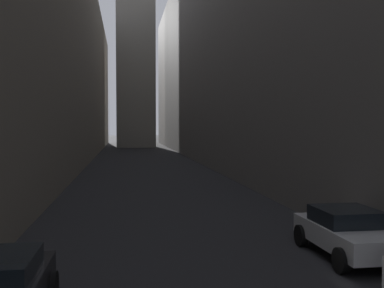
{
  "coord_description": "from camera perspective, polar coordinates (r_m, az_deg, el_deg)",
  "views": [
    {
      "loc": [
        -1.94,
        3.87,
        3.79
      ],
      "look_at": [
        0.0,
        16.85,
        3.25
      ],
      "focal_mm": 42.04,
      "sensor_mm": 36.0,
      "label": 1
    }
  ],
  "objects": [
    {
      "name": "ground_plane",
      "position": [
        44.33,
        -5.98,
        -2.57
      ],
      "size": [
        264.0,
        264.0,
        0.0
      ],
      "primitive_type": "plane",
      "color": "#232326"
    },
    {
      "name": "building_block_left",
      "position": [
        47.64,
        -20.61,
        10.45
      ],
      "size": [
        12.41,
        108.0,
        21.25
      ],
      "primitive_type": "cube",
      "color": "gray",
      "rests_on": "ground"
    },
    {
      "name": "building_block_right",
      "position": [
        49.31,
        9.57,
        12.7
      ],
      "size": [
        15.11,
        108.0,
        25.35
      ],
      "primitive_type": "cube",
      "color": "slate",
      "rests_on": "ground"
    },
    {
      "name": "parked_car_right_third",
      "position": [
        13.92,
        19.16,
        -10.46
      ],
      "size": [
        2.0,
        3.9,
        1.39
      ],
      "rotation": [
        0.0,
        0.0,
        1.57
      ],
      "color": "silver",
      "rests_on": "ground"
    }
  ]
}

